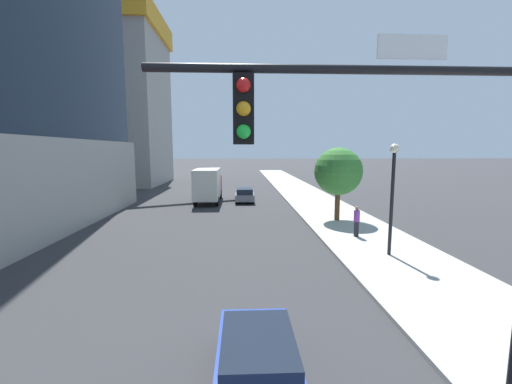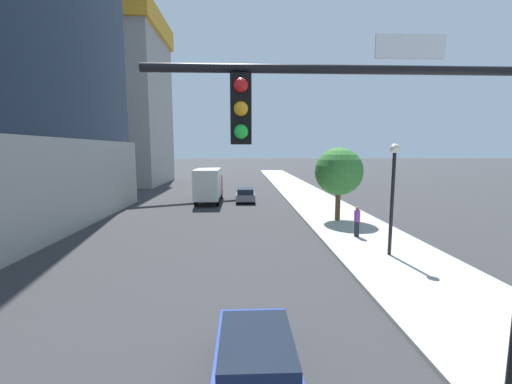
{
  "view_description": "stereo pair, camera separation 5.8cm",
  "coord_description": "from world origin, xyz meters",
  "px_view_note": "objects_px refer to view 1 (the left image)",
  "views": [
    {
      "loc": [
        1.29,
        -0.39,
        5.12
      ],
      "look_at": [
        1.96,
        14.52,
        3.18
      ],
      "focal_mm": 22.71,
      "sensor_mm": 36.0,
      "label": 1
    },
    {
      "loc": [
        1.35,
        -0.39,
        5.12
      ],
      "look_at": [
        1.96,
        14.52,
        3.18
      ],
      "focal_mm": 22.71,
      "sensor_mm": 36.0,
      "label": 2
    }
  ],
  "objects_px": {
    "car_gray": "(245,195)",
    "car_blue": "(258,369)",
    "traffic_light_pole": "(414,168)",
    "street_lamp": "(393,182)",
    "pedestrian_purple_shirt": "(357,221)",
    "street_tree": "(338,172)",
    "box_truck": "(208,184)",
    "construction_building": "(111,92)"
  },
  "relations": [
    {
      "from": "box_truck",
      "to": "pedestrian_purple_shirt",
      "type": "xyz_separation_m",
      "value": [
        9.9,
        -13.52,
        -0.77
      ]
    },
    {
      "from": "construction_building",
      "to": "car_blue",
      "type": "distance_m",
      "value": 50.16
    },
    {
      "from": "car_blue",
      "to": "box_truck",
      "type": "height_order",
      "value": "box_truck"
    },
    {
      "from": "street_lamp",
      "to": "box_truck",
      "type": "height_order",
      "value": "street_lamp"
    },
    {
      "from": "traffic_light_pole",
      "to": "pedestrian_purple_shirt",
      "type": "xyz_separation_m",
      "value": [
        3.84,
        12.9,
        -3.78
      ]
    },
    {
      "from": "construction_building",
      "to": "pedestrian_purple_shirt",
      "type": "bearing_deg",
      "value": -51.29
    },
    {
      "from": "traffic_light_pole",
      "to": "box_truck",
      "type": "relative_size",
      "value": 0.97
    },
    {
      "from": "car_gray",
      "to": "box_truck",
      "type": "relative_size",
      "value": 0.65
    },
    {
      "from": "street_lamp",
      "to": "pedestrian_purple_shirt",
      "type": "bearing_deg",
      "value": 97.01
    },
    {
      "from": "traffic_light_pole",
      "to": "construction_building",
      "type": "bearing_deg",
      "value": 116.0
    },
    {
      "from": "box_truck",
      "to": "traffic_light_pole",
      "type": "bearing_deg",
      "value": -77.09
    },
    {
      "from": "car_gray",
      "to": "box_truck",
      "type": "xyz_separation_m",
      "value": [
        -3.56,
        -0.46,
        1.12
      ]
    },
    {
      "from": "pedestrian_purple_shirt",
      "to": "car_blue",
      "type": "bearing_deg",
      "value": -117.81
    },
    {
      "from": "construction_building",
      "to": "box_truck",
      "type": "xyz_separation_m",
      "value": [
        16.01,
        -18.8,
        -11.84
      ]
    },
    {
      "from": "traffic_light_pole",
      "to": "pedestrian_purple_shirt",
      "type": "relative_size",
      "value": 3.82
    },
    {
      "from": "box_truck",
      "to": "pedestrian_purple_shirt",
      "type": "distance_m",
      "value": 16.77
    },
    {
      "from": "traffic_light_pole",
      "to": "car_gray",
      "type": "height_order",
      "value": "traffic_light_pole"
    },
    {
      "from": "car_gray",
      "to": "car_blue",
      "type": "xyz_separation_m",
      "value": [
        -0.0,
        -25.99,
        0.02
      ]
    },
    {
      "from": "street_lamp",
      "to": "car_gray",
      "type": "relative_size",
      "value": 1.16
    },
    {
      "from": "traffic_light_pole",
      "to": "street_lamp",
      "type": "relative_size",
      "value": 1.28
    },
    {
      "from": "construction_building",
      "to": "street_lamp",
      "type": "height_order",
      "value": "construction_building"
    },
    {
      "from": "street_tree",
      "to": "car_gray",
      "type": "height_order",
      "value": "street_tree"
    },
    {
      "from": "box_truck",
      "to": "street_tree",
      "type": "bearing_deg",
      "value": -42.02
    },
    {
      "from": "traffic_light_pole",
      "to": "street_lamp",
      "type": "bearing_deg",
      "value": 66.03
    },
    {
      "from": "street_tree",
      "to": "box_truck",
      "type": "relative_size",
      "value": 0.74
    },
    {
      "from": "construction_building",
      "to": "street_tree",
      "type": "bearing_deg",
      "value": -46.91
    },
    {
      "from": "construction_building",
      "to": "car_gray",
      "type": "relative_size",
      "value": 7.06
    },
    {
      "from": "construction_building",
      "to": "pedestrian_purple_shirt",
      "type": "height_order",
      "value": "construction_building"
    },
    {
      "from": "construction_building",
      "to": "box_truck",
      "type": "height_order",
      "value": "construction_building"
    },
    {
      "from": "box_truck",
      "to": "construction_building",
      "type": "bearing_deg",
      "value": 130.41
    },
    {
      "from": "construction_building",
      "to": "traffic_light_pole",
      "type": "distance_m",
      "value": 51.09
    },
    {
      "from": "pedestrian_purple_shirt",
      "to": "street_lamp",
      "type": "bearing_deg",
      "value": -82.99
    },
    {
      "from": "construction_building",
      "to": "pedestrian_purple_shirt",
      "type": "xyz_separation_m",
      "value": [
        25.9,
        -32.32,
        -12.61
      ]
    },
    {
      "from": "traffic_light_pole",
      "to": "car_blue",
      "type": "xyz_separation_m",
      "value": [
        -2.49,
        0.89,
        -4.11
      ]
    },
    {
      "from": "box_truck",
      "to": "car_blue",
      "type": "bearing_deg",
      "value": -82.05
    },
    {
      "from": "street_tree",
      "to": "box_truck",
      "type": "height_order",
      "value": "street_tree"
    },
    {
      "from": "traffic_light_pole",
      "to": "street_lamp",
      "type": "height_order",
      "value": "traffic_light_pole"
    },
    {
      "from": "car_gray",
      "to": "traffic_light_pole",
      "type": "bearing_deg",
      "value": -84.71
    },
    {
      "from": "street_lamp",
      "to": "street_tree",
      "type": "bearing_deg",
      "value": 91.7
    },
    {
      "from": "traffic_light_pole",
      "to": "car_blue",
      "type": "distance_m",
      "value": 4.89
    },
    {
      "from": "construction_building",
      "to": "street_tree",
      "type": "distance_m",
      "value": 39.49
    },
    {
      "from": "construction_building",
      "to": "street_tree",
      "type": "relative_size",
      "value": 6.22
    }
  ]
}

